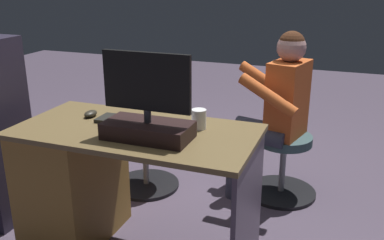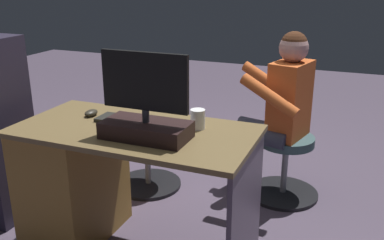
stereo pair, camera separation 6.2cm
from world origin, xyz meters
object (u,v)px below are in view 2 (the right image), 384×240
Objects in this scene: tv_remote at (119,123)px; teddy_bear at (147,107)px; desk at (87,177)px; office_chair_teddy at (147,155)px; cup at (198,119)px; person at (278,103)px; keyboard at (133,121)px; computer_mouse at (91,113)px; visitor_chair at (285,163)px; monitor at (146,115)px.

teddy_bear is (0.21, -0.71, -0.14)m from tv_remote.
desk is 0.74m from office_chair_teddy.
person is at bearing -108.09° from cup.
keyboard reaches higher than office_chair_teddy.
cup is (-0.65, -0.03, 0.03)m from computer_mouse.
office_chair_teddy is 1.32× the size of teddy_bear.
desk is 0.76m from teddy_bear.
computer_mouse reaches higher than office_chair_teddy.
visitor_chair is at bearing -138.80° from computer_mouse.
keyboard is 0.86m from office_chair_teddy.
computer_mouse is (0.46, -0.19, -0.10)m from monitor.
teddy_bear is at bearing -67.82° from keyboard.
teddy_bear reaches higher than desk.
computer_mouse is 0.20× the size of office_chair_teddy.
monitor reaches higher than computer_mouse.
monitor is 1.08× the size of keyboard.
keyboard is 2.80× the size of tv_remote.
office_chair_teddy is at bearing 90.00° from teddy_bear.
desk is at bearing 89.00° from office_chair_teddy.
person reaches higher than visitor_chair.
person is (-0.69, -0.92, -0.06)m from tv_remote.
teddy_bear is at bearing -62.06° from monitor.
teddy_bear is 0.92m from person.
monitor is (-0.45, 0.09, 0.46)m from desk.
desk is at bearing 46.10° from person.
visitor_chair is (-0.34, -0.83, -0.55)m from cup.
cup is 0.21× the size of visitor_chair.
visitor_chair is at bearing -166.03° from person.
office_chair_teddy is (0.63, -0.59, -0.55)m from cup.
person is (-0.63, -0.86, -0.06)m from keyboard.
monitor reaches higher than tv_remote.
tv_remote is 0.30× the size of visitor_chair.
office_chair_teddy is 0.42× the size of person.
tv_remote reaches higher than visitor_chair.
visitor_chair is at bearing -128.45° from keyboard.
cup reaches higher than visitor_chair.
desk is 2.57× the size of visitor_chair.
computer_mouse is (0.29, -0.02, 0.01)m from keyboard.
monitor is at bearing 157.54° from computer_mouse.
office_chair_teddy is at bearing 13.97° from visitor_chair.
cup is 0.09× the size of person.
desk is 1.38m from visitor_chair.
keyboard is 0.84× the size of visitor_chair.
computer_mouse is at bearing 41.20° from visitor_chair.
person is (-0.45, -1.04, -0.17)m from monitor.
monitor is 0.50m from computer_mouse.
monitor is at bearing 168.24° from desk.
cup is 0.21× the size of office_chair_teddy.
person is at bearing -166.03° from office_chair_teddy.
tv_remote is 0.41× the size of teddy_bear.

